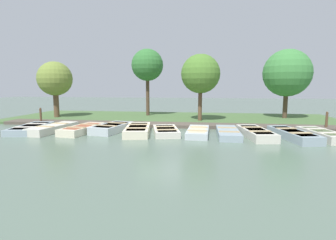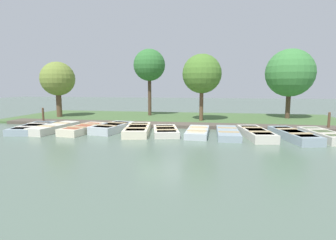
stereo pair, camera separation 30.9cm
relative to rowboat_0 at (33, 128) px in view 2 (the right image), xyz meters
name	(u,v)px [view 2 (the right image)]	position (x,y,z in m)	size (l,w,h in m)	color
ground_plane	(159,130)	(-1.32, 6.90, -0.17)	(80.00, 80.00, 0.00)	#566B5B
shore_bank	(173,118)	(-6.32, 6.90, -0.11)	(8.00, 24.00, 0.12)	#476638
dock_walkway	(164,125)	(-2.82, 6.90, -0.08)	(1.45, 20.76, 0.19)	#51473D
rowboat_0	(33,128)	(0.00, 0.00, 0.00)	(3.48, 1.76, 0.35)	#8C9EA8
rowboat_1	(54,128)	(0.02, 1.33, 0.03)	(3.22, 1.40, 0.41)	beige
rowboat_2	(83,129)	(-0.04, 2.99, 0.02)	(3.10, 1.49, 0.39)	beige
rowboat_3	(112,128)	(-0.54, 4.44, 0.04)	(2.96, 1.72, 0.43)	#B2BCC1
rowboat_4	(138,130)	(-0.18, 5.97, 0.03)	(3.40, 1.73, 0.41)	beige
rowboat_5	(166,131)	(-0.27, 7.45, -0.01)	(2.89, 1.80, 0.33)	beige
rowboat_6	(198,132)	(-0.26, 9.11, -0.01)	(2.94, 1.12, 0.33)	#B2BCC1
rowboat_7	(228,133)	(-0.25, 10.60, -0.01)	(3.29, 1.07, 0.33)	#8C9EA8
rowboat_8	(256,133)	(-0.12, 11.91, 0.03)	(3.33, 1.54, 0.41)	beige
rowboat_9	(293,135)	(0.05, 13.58, 0.03)	(3.50, 1.70, 0.40)	#8C9EA8
rowboat_10	(323,135)	(-0.15, 14.95, 0.03)	(3.09, 1.53, 0.40)	beige
mooring_post_near	(43,115)	(-2.68, -1.21, 0.36)	(0.13, 0.13, 1.06)	brown
mooring_post_far	(329,121)	(-2.68, 16.19, 0.36)	(0.13, 0.13, 1.06)	brown
park_tree_far_left	(58,79)	(-5.42, -1.75, 2.80)	(2.54, 2.54, 4.28)	brown
park_tree_left	(149,65)	(-7.53, 4.87, 3.89)	(2.49, 2.49, 5.35)	#4C3828
park_tree_center	(202,74)	(-4.98, 9.08, 3.09)	(2.62, 2.62, 4.60)	brown
park_tree_right	(290,73)	(-7.30, 15.26, 3.21)	(3.40, 3.40, 5.10)	#4C3828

